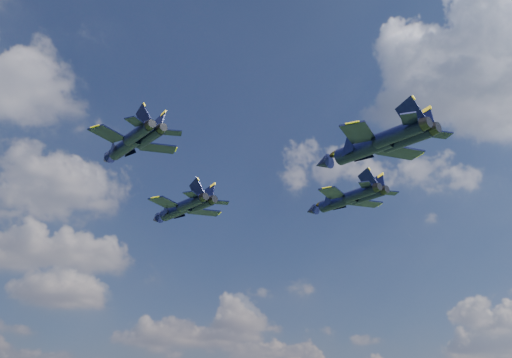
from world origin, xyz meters
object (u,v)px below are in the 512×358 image
object	(u,v)px
jet_right	(336,202)
jet_slot	(360,149)
jet_lead	(175,211)
jet_left	(124,147)

from	to	relation	value
jet_right	jet_slot	bearing A→B (deg)	-131.78
jet_lead	jet_right	distance (m)	24.45
jet_lead	jet_left	xyz separation A→B (m)	(-13.34, -19.40, 0.28)
jet_left	jet_right	distance (m)	36.21
jet_right	jet_slot	xyz separation A→B (m)	(-12.18, -23.11, -2.67)
jet_lead	jet_left	bearing A→B (deg)	-138.77
jet_right	jet_slot	world-z (taller)	jet_right
jet_lead	jet_slot	world-z (taller)	jet_lead
jet_lead	jet_left	distance (m)	23.54
jet_left	jet_slot	world-z (taller)	jet_left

